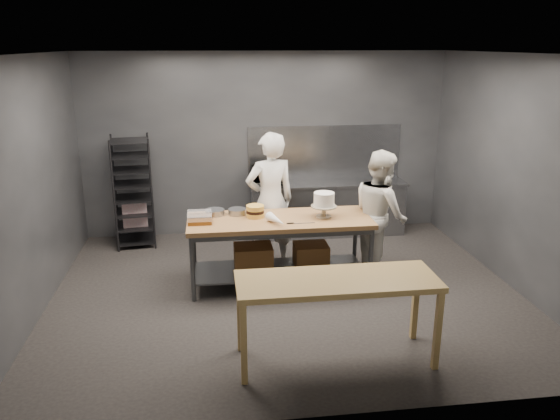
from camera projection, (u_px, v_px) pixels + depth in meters
name	position (u px, v px, depth m)	size (l,w,h in m)	color
ground	(287.00, 292.00, 7.13)	(6.00, 6.00, 0.00)	black
back_wall	(266.00, 145.00, 9.06)	(6.00, 0.04, 3.00)	#4C4F54
work_table	(279.00, 243.00, 7.24)	(2.40, 0.90, 0.92)	olive
near_counter	(337.00, 287.00, 5.39)	(2.00, 0.70, 0.90)	olive
back_counter	(327.00, 208.00, 9.19)	(2.60, 0.60, 0.90)	slate
splashback_panel	(325.00, 152.00, 9.21)	(2.60, 0.02, 0.90)	slate
speed_rack	(133.00, 193.00, 8.60)	(0.67, 0.72, 1.75)	black
chef_behind	(270.00, 201.00, 7.71)	(0.71, 0.47, 1.96)	white
chef_right	(380.00, 214.00, 7.44)	(0.86, 0.67, 1.76)	white
microwave	(269.00, 175.00, 8.89)	(0.54, 0.37, 0.30)	black
frosted_cake_stand	(324.00, 201.00, 7.12)	(0.34, 0.34, 0.33)	#A69C84
layer_cake	(255.00, 211.00, 7.16)	(0.24, 0.24, 0.16)	gold
cake_pans	(225.00, 212.00, 7.28)	(0.55, 0.26, 0.07)	gray
piping_bag	(277.00, 220.00, 6.87)	(0.12, 0.12, 0.38)	white
offset_spatula	(297.00, 223.00, 6.92)	(0.36, 0.02, 0.02)	slate
pastry_clamshells	(200.00, 217.00, 6.99)	(0.31, 0.38, 0.11)	#985F1E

